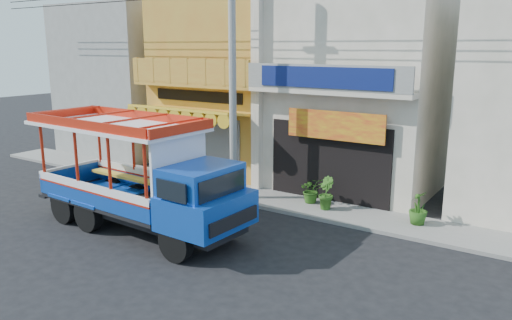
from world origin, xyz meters
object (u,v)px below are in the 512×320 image
at_px(green_sign, 172,168).
at_px(potted_plant_c, 418,208).
at_px(potted_plant_a, 312,190).
at_px(songthaew_truck, 150,180).
at_px(potted_plant_b, 325,193).
at_px(utility_pole, 236,62).

bearing_deg(green_sign, potted_plant_c, 0.05).
relative_size(potted_plant_a, potted_plant_c, 0.87).
bearing_deg(songthaew_truck, potted_plant_b, 53.89).
bearing_deg(potted_plant_a, potted_plant_c, -42.80).
height_order(utility_pole, potted_plant_a, utility_pole).
bearing_deg(potted_plant_a, songthaew_truck, -159.02).
height_order(utility_pole, potted_plant_c, utility_pole).
relative_size(songthaew_truck, potted_plant_c, 7.21).
relative_size(utility_pole, green_sign, 27.26).
distance_m(utility_pole, potted_plant_c, 7.73).
xyz_separation_m(green_sign, potted_plant_a, (6.53, 0.15, 0.03)).
bearing_deg(songthaew_truck, potted_plant_c, 37.23).
distance_m(songthaew_truck, potted_plant_b, 5.97).
bearing_deg(potted_plant_c, potted_plant_b, -79.13).
bearing_deg(utility_pole, potted_plant_a, 22.77).
xyz_separation_m(songthaew_truck, potted_plant_b, (3.47, 4.75, -1.01)).
distance_m(green_sign, potted_plant_b, 7.24).
bearing_deg(potted_plant_a, potted_plant_b, -67.66).
bearing_deg(green_sign, potted_plant_a, 1.29).
bearing_deg(potted_plant_b, green_sign, 50.99).
height_order(utility_pole, green_sign, utility_pole).
height_order(potted_plant_a, potted_plant_b, potted_plant_b).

